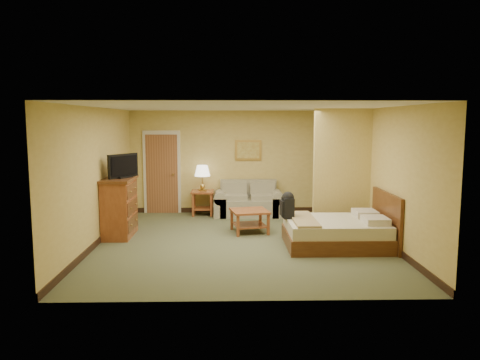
{
  "coord_description": "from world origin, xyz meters",
  "views": [
    {
      "loc": [
        -0.24,
        -8.88,
        2.35
      ],
      "look_at": [
        -0.02,
        0.6,
        1.14
      ],
      "focal_mm": 35.0,
      "sensor_mm": 36.0,
      "label": 1
    }
  ],
  "objects_px": {
    "loveseat": "(249,204)",
    "bed": "(339,232)",
    "dresser": "(119,207)",
    "coffee_table": "(250,216)"
  },
  "relations": [
    {
      "from": "coffee_table",
      "to": "dresser",
      "type": "xyz_separation_m",
      "value": [
        -2.66,
        -0.27,
        0.26
      ]
    },
    {
      "from": "loveseat",
      "to": "dresser",
      "type": "bearing_deg",
      "value": -143.04
    },
    {
      "from": "loveseat",
      "to": "bed",
      "type": "relative_size",
      "value": 0.9
    },
    {
      "from": "dresser",
      "to": "coffee_table",
      "type": "bearing_deg",
      "value": 5.74
    },
    {
      "from": "loveseat",
      "to": "coffee_table",
      "type": "distance_m",
      "value": 1.78
    },
    {
      "from": "dresser",
      "to": "bed",
      "type": "distance_m",
      "value": 4.4
    },
    {
      "from": "coffee_table",
      "to": "bed",
      "type": "height_order",
      "value": "bed"
    },
    {
      "from": "bed",
      "to": "loveseat",
      "type": "bearing_deg",
      "value": 118.53
    },
    {
      "from": "dresser",
      "to": "bed",
      "type": "relative_size",
      "value": 0.63
    },
    {
      "from": "coffee_table",
      "to": "dresser",
      "type": "height_order",
      "value": "dresser"
    }
  ]
}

